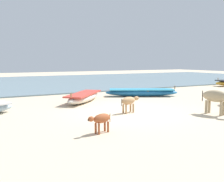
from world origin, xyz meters
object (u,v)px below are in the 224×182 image
object	(u,v)px
fishing_boat_6	(84,97)
calf_far_rust	(101,119)
cow_second_adult_dun	(217,97)
fishing_boat_4	(142,92)
calf_near_tan	(129,101)

from	to	relation	value
fishing_boat_6	calf_far_rust	xyz separation A→B (m)	(-1.91, -5.82, 0.16)
cow_second_adult_dun	fishing_boat_4	bearing A→B (deg)	162.04
fishing_boat_6	calf_near_tan	xyz separation A→B (m)	(0.46, -3.61, 0.22)
calf_far_rust	fishing_boat_4	bearing A→B (deg)	-149.88
fishing_boat_6	calf_far_rust	size ratio (longest dim) A/B	3.82
fishing_boat_6	cow_second_adult_dun	xyz separation A→B (m)	(3.28, -5.56, 0.44)
calf_far_rust	cow_second_adult_dun	bearing A→B (deg)	166.07
calf_near_tan	calf_far_rust	world-z (taller)	calf_near_tan
fishing_boat_6	cow_second_adult_dun	distance (m)	6.47
fishing_boat_6	calf_near_tan	distance (m)	3.64
fishing_boat_6	calf_near_tan	bearing A→B (deg)	49.98
fishing_boat_4	fishing_boat_6	size ratio (longest dim) A/B	1.28
fishing_boat_4	calf_far_rust	size ratio (longest dim) A/B	4.89
calf_near_tan	cow_second_adult_dun	size ratio (longest dim) A/B	0.69
fishing_boat_4	calf_far_rust	distance (m)	8.50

